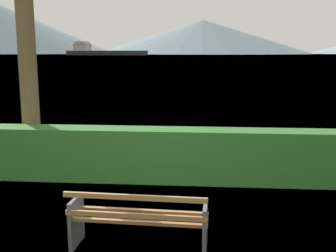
# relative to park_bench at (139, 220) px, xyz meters

# --- Properties ---
(ground_plane) EXTENTS (1400.00, 1400.00, 0.00)m
(ground_plane) POSITION_rel_park_bench_xyz_m (0.00, 0.06, -0.43)
(ground_plane) COLOR #567A38
(water_surface) EXTENTS (620.00, 620.00, 0.00)m
(water_surface) POSITION_rel_park_bench_xyz_m (0.00, 308.31, -0.43)
(water_surface) COLOR slate
(water_surface) RESTS_ON ground_plane
(park_bench) EXTENTS (1.87, 0.65, 0.87)m
(park_bench) POSITION_rel_park_bench_xyz_m (0.00, 0.00, 0.00)
(park_bench) COLOR olive
(park_bench) RESTS_ON ground_plane
(hedge_row) EXTENTS (9.25, 0.64, 1.09)m
(hedge_row) POSITION_rel_park_bench_xyz_m (0.00, 3.02, 0.11)
(hedge_row) COLOR #2D6B28
(hedge_row) RESTS_ON ground_plane
(cargo_ship_large) EXTENTS (66.86, 23.98, 11.00)m
(cargo_ship_large) POSITION_rel_park_bench_xyz_m (-80.33, 317.27, 2.65)
(cargo_ship_large) COLOR #232328
(cargo_ship_large) RESTS_ON water_surface
(distant_hills) EXTENTS (998.66, 374.55, 81.22)m
(distant_hills) POSITION_rel_park_bench_xyz_m (-100.12, 569.19, 31.98)
(distant_hills) COLOR slate
(distant_hills) RESTS_ON ground_plane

